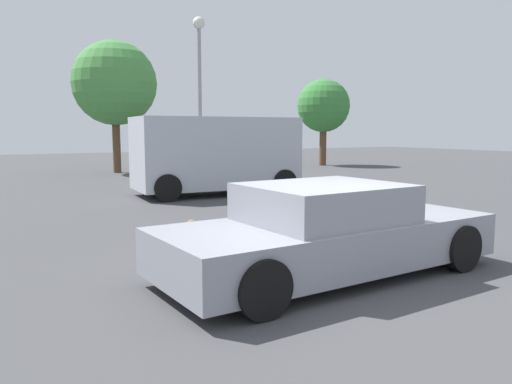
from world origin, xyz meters
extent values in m
plane|color=#424244|center=(0.00, 0.00, 0.00)|extent=(80.00, 80.00, 0.00)
cube|color=gray|center=(0.22, 0.19, 0.45)|extent=(4.78, 2.10, 0.58)
cube|color=gray|center=(0.12, 0.18, 0.98)|extent=(2.07, 1.78, 0.49)
cube|color=slate|center=(1.05, 0.24, 0.98)|extent=(0.16, 1.53, 0.41)
cube|color=slate|center=(-0.81, 0.12, 0.98)|extent=(0.16, 1.53, 0.41)
cylinder|color=black|center=(1.80, 1.15, 0.32)|extent=(0.65, 0.26, 0.64)
cylinder|color=black|center=(1.91, -0.55, 0.32)|extent=(0.65, 0.26, 0.64)
cylinder|color=black|center=(-1.47, 0.93, 0.32)|extent=(0.65, 0.26, 0.64)
cylinder|color=black|center=(-1.35, -0.77, 0.32)|extent=(0.65, 0.26, 0.64)
ellipsoid|color=olive|center=(-0.84, 2.94, 0.23)|extent=(0.38, 0.29, 0.23)
sphere|color=olive|center=(-0.62, 2.98, 0.29)|extent=(0.19, 0.19, 0.19)
sphere|color=olive|center=(-0.56, 2.99, 0.28)|extent=(0.08, 0.08, 0.08)
cylinder|color=olive|center=(-0.74, 3.02, 0.06)|extent=(0.06, 0.06, 0.13)
cylinder|color=olive|center=(-0.72, 2.89, 0.06)|extent=(0.06, 0.06, 0.13)
cylinder|color=olive|center=(-0.96, 2.98, 0.06)|extent=(0.06, 0.06, 0.13)
cylinder|color=olive|center=(-0.94, 2.86, 0.06)|extent=(0.06, 0.06, 0.13)
sphere|color=olive|center=(-1.05, 2.90, 0.26)|extent=(0.10, 0.10, 0.10)
cube|color=#B2B7C1|center=(2.49, 8.70, 1.27)|extent=(4.91, 2.25, 2.09)
cube|color=slate|center=(4.85, 8.57, 1.73)|extent=(0.14, 1.70, 0.84)
cylinder|color=black|center=(4.34, 9.55, 0.38)|extent=(0.77, 0.29, 0.76)
cylinder|color=black|center=(4.24, 7.66, 0.38)|extent=(0.77, 0.29, 0.76)
cylinder|color=black|center=(0.74, 9.75, 0.38)|extent=(0.77, 0.29, 0.76)
cylinder|color=black|center=(0.63, 7.85, 0.38)|extent=(0.77, 0.29, 0.76)
cylinder|color=gray|center=(3.50, 12.32, 2.83)|extent=(0.14, 0.14, 5.67)
sphere|color=silver|center=(3.50, 12.32, 5.80)|extent=(0.44, 0.44, 0.44)
cylinder|color=brown|center=(1.79, 18.10, 1.32)|extent=(0.35, 0.35, 2.63)
sphere|color=#478C42|center=(1.79, 18.10, 4.05)|extent=(3.78, 3.78, 3.78)
cylinder|color=brown|center=(13.04, 17.51, 1.10)|extent=(0.38, 0.38, 2.20)
sphere|color=#387F38|center=(13.04, 17.51, 3.29)|extent=(2.90, 2.90, 2.90)
camera|label=1|loc=(-3.81, -5.04, 1.91)|focal=35.08mm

